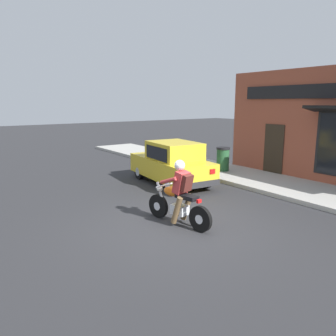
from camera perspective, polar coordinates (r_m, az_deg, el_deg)
The scene contains 5 objects.
ground_plane at distance 8.12m, azimuth 1.91°, elevation -10.05°, with size 80.00×80.00×0.00m, color #2B2B2D.
sidewalk_curb at distance 13.65m, azimuth 11.68°, elevation -1.11°, with size 2.60×22.00×0.14m, color #ADAAA3.
motorcycle_with_rider at distance 8.01m, azimuth 1.91°, elevation -5.23°, with size 0.68×2.01×1.62m.
car_hatchback at distance 12.01m, azimuth 0.64°, elevation 0.82°, with size 2.04×3.93×1.57m.
trash_bin at distance 13.93m, azimuth 9.54°, elevation 1.59°, with size 0.56×0.56×0.98m.
Camera 1 is at (-4.63, -5.98, 2.97)m, focal length 35.00 mm.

